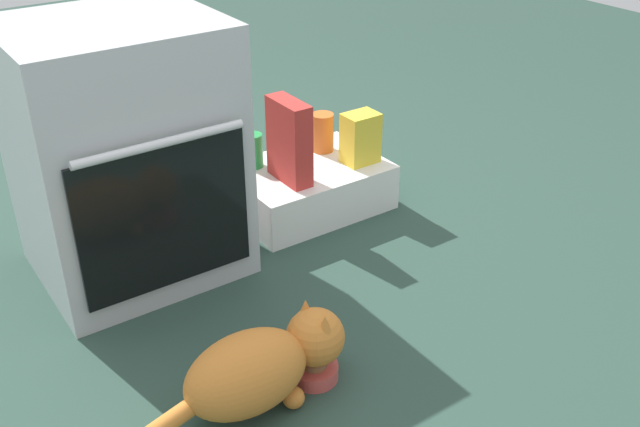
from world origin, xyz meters
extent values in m
plane|color=#284238|center=(0.00, 0.00, 0.00)|extent=(8.00, 8.00, 0.00)
cube|color=#B7BABF|center=(-0.05, 0.40, 0.38)|extent=(0.58, 0.51, 0.77)
cube|color=black|center=(-0.05, 0.14, 0.29)|extent=(0.49, 0.01, 0.42)
cylinder|color=silver|center=(-0.05, 0.11, 0.52)|extent=(0.46, 0.02, 0.02)
cube|color=white|center=(0.59, 0.41, 0.08)|extent=(0.53, 0.38, 0.16)
cylinder|color=#C64C47|center=(0.11, -0.34, 0.02)|extent=(0.12, 0.12, 0.04)
sphere|color=brown|center=(0.11, -0.34, 0.03)|extent=(0.07, 0.07, 0.07)
ellipsoid|color=#C6752D|center=(-0.08, -0.35, 0.11)|extent=(0.32, 0.20, 0.20)
sphere|color=#C6752D|center=(0.11, -0.34, 0.13)|extent=(0.15, 0.15, 0.15)
cone|color=#C6752D|center=(0.11, -0.30, 0.18)|extent=(0.05, 0.05, 0.07)
cone|color=#C6752D|center=(0.11, -0.38, 0.18)|extent=(0.05, 0.05, 0.07)
sphere|color=#C6752D|center=(0.01, -0.29, 0.03)|extent=(0.05, 0.05, 0.05)
sphere|color=#C6752D|center=(0.01, -0.40, 0.03)|extent=(0.05, 0.05, 0.05)
cylinder|color=#D16023|center=(0.71, 0.48, 0.23)|extent=(0.08, 0.08, 0.14)
cylinder|color=green|center=(0.44, 0.51, 0.22)|extent=(0.07, 0.07, 0.12)
cube|color=#B72D28|center=(0.49, 0.35, 0.30)|extent=(0.07, 0.18, 0.28)
cube|color=yellow|center=(0.76, 0.33, 0.25)|extent=(0.12, 0.09, 0.18)
camera|label=1|loc=(-0.68, -1.51, 1.28)|focal=41.05mm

